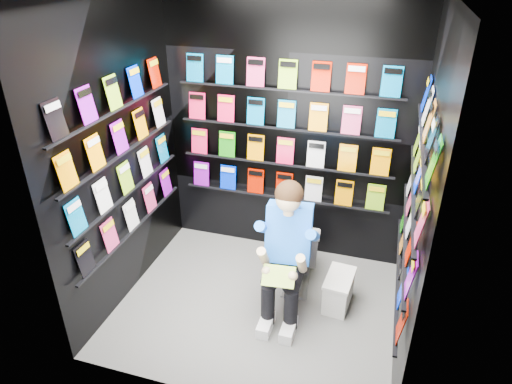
% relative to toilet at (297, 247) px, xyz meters
% --- Properties ---
extents(floor, '(2.40, 2.40, 0.00)m').
position_rel_toilet_xyz_m(floor, '(-0.26, -0.48, -0.37)').
color(floor, '#61615F').
rests_on(floor, ground).
extents(wall_back, '(2.40, 0.04, 2.60)m').
position_rel_toilet_xyz_m(wall_back, '(-0.26, 0.52, 0.93)').
color(wall_back, black).
rests_on(wall_back, floor).
extents(wall_front, '(2.40, 0.04, 2.60)m').
position_rel_toilet_xyz_m(wall_front, '(-0.26, -1.48, 0.93)').
color(wall_front, black).
rests_on(wall_front, floor).
extents(wall_left, '(0.04, 2.00, 2.60)m').
position_rel_toilet_xyz_m(wall_left, '(-1.46, -0.48, 0.93)').
color(wall_left, black).
rests_on(wall_left, floor).
extents(wall_right, '(0.04, 2.00, 2.60)m').
position_rel_toilet_xyz_m(wall_right, '(0.94, -0.48, 0.93)').
color(wall_right, black).
rests_on(wall_right, floor).
extents(comics_back, '(2.10, 0.06, 1.37)m').
position_rel_toilet_xyz_m(comics_back, '(-0.26, 0.49, 0.94)').
color(comics_back, '#F4184F').
rests_on(comics_back, wall_back).
extents(comics_left, '(0.06, 1.70, 1.37)m').
position_rel_toilet_xyz_m(comics_left, '(-1.43, -0.48, 0.94)').
color(comics_left, '#F4184F').
rests_on(comics_left, wall_left).
extents(comics_right, '(0.06, 1.70, 1.37)m').
position_rel_toilet_xyz_m(comics_right, '(0.91, -0.48, 0.94)').
color(comics_right, '#F4184F').
rests_on(comics_right, wall_right).
extents(toilet, '(0.50, 0.79, 0.73)m').
position_rel_toilet_xyz_m(toilet, '(0.00, 0.00, 0.00)').
color(toilet, white).
rests_on(toilet, floor).
extents(longbox, '(0.24, 0.39, 0.28)m').
position_rel_toilet_xyz_m(longbox, '(0.44, -0.25, -0.23)').
color(longbox, silver).
rests_on(longbox, floor).
extents(longbox_lid, '(0.26, 0.42, 0.03)m').
position_rel_toilet_xyz_m(longbox_lid, '(0.44, -0.25, -0.07)').
color(longbox_lid, silver).
rests_on(longbox_lid, longbox).
extents(reader, '(0.58, 0.79, 1.37)m').
position_rel_toilet_xyz_m(reader, '(-0.00, -0.38, 0.39)').
color(reader, blue).
rests_on(reader, toilet).
extents(held_comic, '(0.27, 0.18, 0.11)m').
position_rel_toilet_xyz_m(held_comic, '(0.00, -0.73, 0.21)').
color(held_comic, green).
rests_on(held_comic, reader).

